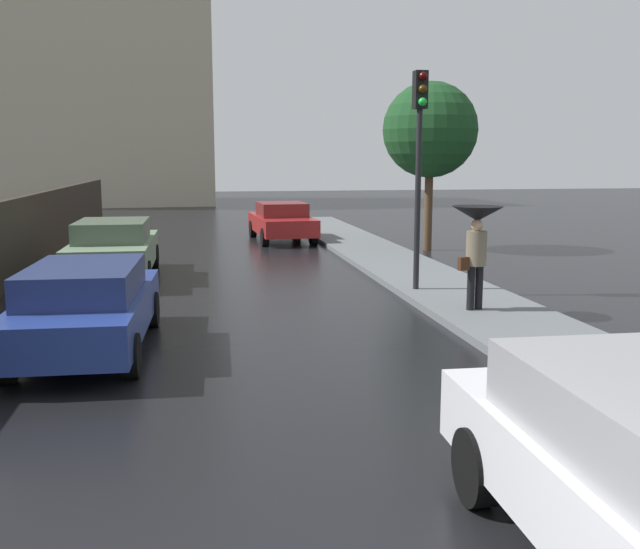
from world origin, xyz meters
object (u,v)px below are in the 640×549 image
Objects in this scene: car_green_mid_road at (114,248)px; pedestrian_with_umbrella_near at (477,230)px; car_red_far_lane at (282,221)px; street_tree_near at (430,130)px; traffic_light at (419,140)px; car_blue_far_ahead at (87,305)px.

car_green_mid_road is 8.77m from pedestrian_with_umbrella_near.
car_green_mid_road reaches higher than car_red_far_lane.
pedestrian_with_umbrella_near is at bearing -103.52° from street_tree_near.
car_blue_far_ahead is at bearing -151.23° from traffic_light.
traffic_light reaches higher than car_red_far_lane.
car_green_mid_road is 1.02× the size of traffic_light.
traffic_light is at bearing -84.55° from car_red_far_lane.
traffic_light is 0.86× the size of street_tree_near.
street_tree_near reaches higher than traffic_light.
traffic_light is (-0.41, 2.15, 1.62)m from pedestrian_with_umbrella_near.
street_tree_near is at bearing -156.48° from car_green_mid_road.
street_tree_near is (8.79, 10.45, 2.99)m from car_blue_far_ahead.
car_green_mid_road is 7.63m from traffic_light.
car_red_far_lane is 0.86× the size of street_tree_near.
car_green_mid_road is 0.88× the size of street_tree_near.
car_blue_far_ahead is 1.01× the size of car_red_far_lane.
car_red_far_lane is 2.38× the size of pedestrian_with_umbrella_near.
pedestrian_with_umbrella_near is (1.97, -12.61, 0.91)m from car_red_far_lane.
car_red_far_lane is at bearing -123.55° from car_green_mid_road.
street_tree_near reaches higher than car_blue_far_ahead.
traffic_light is at bearing -110.39° from street_tree_near.
traffic_light reaches higher than car_blue_far_ahead.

